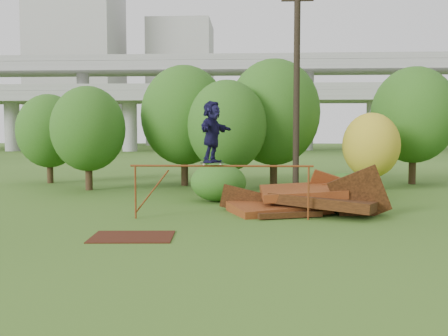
{
  "coord_description": "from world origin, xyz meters",
  "views": [
    {
      "loc": [
        0.04,
        -13.83,
        2.71
      ],
      "look_at": [
        -0.8,
        2.0,
        1.6
      ],
      "focal_mm": 40.0,
      "sensor_mm": 36.0,
      "label": 1
    }
  ],
  "objects_px": {
    "scrap_pile": "(305,201)",
    "flat_plate": "(132,237)",
    "skater": "(212,132)",
    "utility_pole": "(297,88)"
  },
  "relations": [
    {
      "from": "skater",
      "to": "utility_pole",
      "type": "distance_m",
      "value": 7.72
    },
    {
      "from": "scrap_pile",
      "to": "flat_plate",
      "type": "bearing_deg",
      "value": -139.5
    },
    {
      "from": "scrap_pile",
      "to": "flat_plate",
      "type": "distance_m",
      "value": 6.5
    },
    {
      "from": "flat_plate",
      "to": "scrap_pile",
      "type": "bearing_deg",
      "value": 40.5
    },
    {
      "from": "utility_pole",
      "to": "flat_plate",
      "type": "bearing_deg",
      "value": -117.92
    },
    {
      "from": "skater",
      "to": "scrap_pile",
      "type": "bearing_deg",
      "value": -44.27
    },
    {
      "from": "scrap_pile",
      "to": "utility_pole",
      "type": "xyz_separation_m",
      "value": [
        0.15,
        5.39,
        4.27
      ]
    },
    {
      "from": "scrap_pile",
      "to": "flat_plate",
      "type": "height_order",
      "value": "scrap_pile"
    },
    {
      "from": "skater",
      "to": "flat_plate",
      "type": "height_order",
      "value": "skater"
    },
    {
      "from": "flat_plate",
      "to": "utility_pole",
      "type": "xyz_separation_m",
      "value": [
        5.09,
        9.6,
        4.68
      ]
    }
  ]
}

